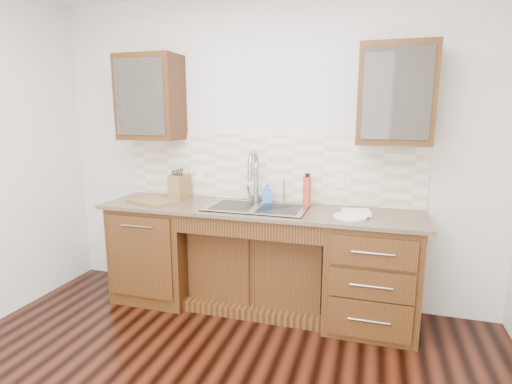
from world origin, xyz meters
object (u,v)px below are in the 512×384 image
(plate, at_px, (350,217))
(water_bottle, at_px, (307,192))
(soap_bottle, at_px, (267,194))
(knife_block, at_px, (180,187))
(cutting_board, at_px, (153,201))

(plate, bearing_deg, water_bottle, 144.95)
(soap_bottle, height_order, water_bottle, water_bottle)
(soap_bottle, relative_size, water_bottle, 0.68)
(knife_block, bearing_deg, soap_bottle, 8.32)
(soap_bottle, xyz_separation_m, plate, (0.73, -0.29, -0.08))
(water_bottle, relative_size, plate, 1.00)
(cutting_board, bearing_deg, knife_block, 47.77)
(water_bottle, bearing_deg, plate, -35.05)
(soap_bottle, xyz_separation_m, cutting_board, (-1.00, -0.23, -0.08))
(water_bottle, height_order, knife_block, water_bottle)
(plate, bearing_deg, soap_bottle, 158.47)
(plate, relative_size, cutting_board, 0.61)
(water_bottle, bearing_deg, soap_bottle, 176.23)
(soap_bottle, distance_m, plate, 0.79)
(soap_bottle, xyz_separation_m, water_bottle, (0.35, -0.02, 0.04))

